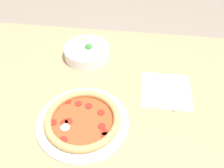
# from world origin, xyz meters

# --- Properties ---
(dining_table) EXTENTS (1.24, 0.80, 0.74)m
(dining_table) POSITION_xyz_m (0.00, 0.00, 0.63)
(dining_table) COLOR tan
(dining_table) RESTS_ON ground_plane
(pizza) EXTENTS (0.32, 0.32, 0.04)m
(pizza) POSITION_xyz_m (-0.02, -0.19, 0.76)
(pizza) COLOR white
(pizza) RESTS_ON dining_table
(bowl) EXTENTS (0.20, 0.20, 0.07)m
(bowl) POSITION_xyz_m (-0.08, 0.17, 0.77)
(bowl) COLOR white
(bowl) RESTS_ON dining_table
(napkin) EXTENTS (0.19, 0.19, 0.00)m
(napkin) POSITION_xyz_m (0.27, -0.00, 0.74)
(napkin) COLOR white
(napkin) RESTS_ON dining_table
(fork) EXTENTS (0.02, 0.18, 0.00)m
(fork) POSITION_xyz_m (0.24, -0.01, 0.74)
(fork) COLOR silver
(fork) RESTS_ON napkin
(knife) EXTENTS (0.02, 0.20, 0.01)m
(knife) POSITION_xyz_m (0.30, -0.01, 0.74)
(knife) COLOR silver
(knife) RESTS_ON napkin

